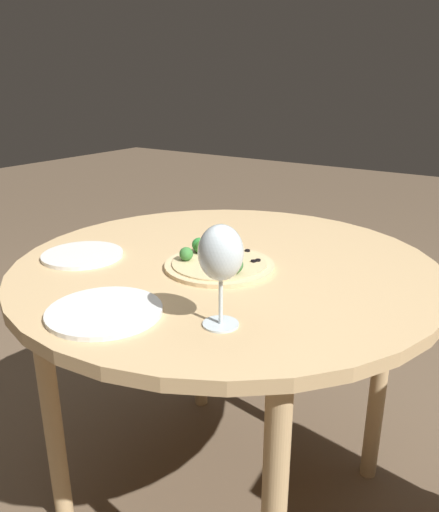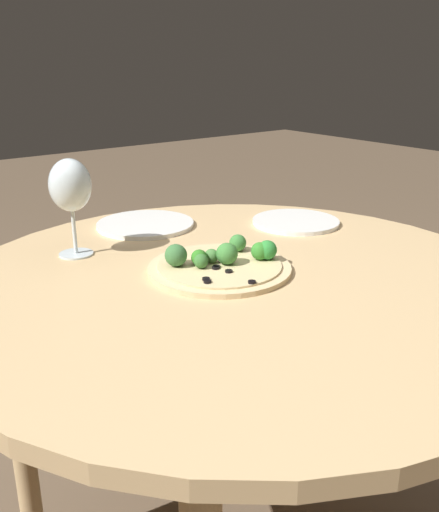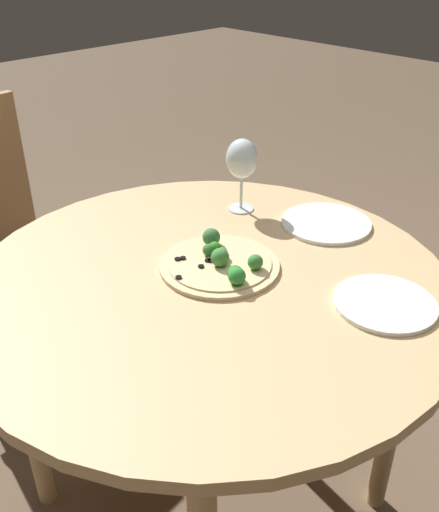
% 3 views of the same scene
% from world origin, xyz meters
% --- Properties ---
extents(dining_table, '(1.08, 1.08, 0.77)m').
position_xyz_m(dining_table, '(0.00, 0.00, 0.68)').
color(dining_table, tan).
rests_on(dining_table, ground_plane).
extents(pizza, '(0.27, 0.27, 0.06)m').
position_xyz_m(pizza, '(-0.01, 0.05, 0.78)').
color(pizza, '#DBBC89').
rests_on(pizza, dining_table).
extents(wine_glass, '(0.08, 0.08, 0.20)m').
position_xyz_m(wine_glass, '(-0.19, 0.30, 0.91)').
color(wine_glass, silver).
rests_on(wine_glass, dining_table).
extents(plate_near, '(0.21, 0.21, 0.01)m').
position_xyz_m(plate_near, '(0.33, 0.18, 0.77)').
color(plate_near, white).
rests_on(plate_near, dining_table).
extents(plate_far, '(0.23, 0.23, 0.01)m').
position_xyz_m(plate_far, '(0.03, 0.39, 0.77)').
color(plate_far, white).
rests_on(plate_far, dining_table).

